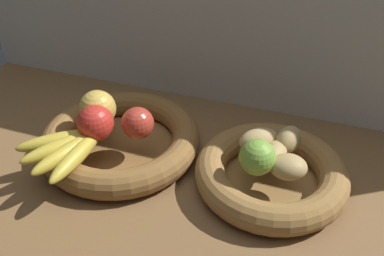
{
  "coord_description": "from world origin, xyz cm",
  "views": [
    {
      "loc": [
        20.12,
        -58.66,
        56.85
      ],
      "look_at": [
        -1.12,
        2.29,
        9.89
      ],
      "focal_mm": 38.26,
      "sensor_mm": 36.0,
      "label": 1
    }
  ],
  "objects": [
    {
      "name": "potato_small",
      "position": [
        18.26,
        -0.81,
        8.04
      ],
      "size": [
        7.89,
        7.01,
        4.3
      ],
      "primitive_type": "ellipsoid",
      "rotation": [
        0.0,
        0.0,
        0.19
      ],
      "color": "tan",
      "rests_on": "fruit_bowl_right"
    },
    {
      "name": "fruit_bowl_right",
      "position": [
        15.16,
        2.29,
        2.78
      ],
      "size": [
        29.74,
        29.74,
        5.89
      ],
      "color": "olive",
      "rests_on": "ground_plane"
    },
    {
      "name": "apple_red_front",
      "position": [
        -20.06,
        -2.07,
        9.61
      ],
      "size": [
        7.43,
        7.43,
        7.43
      ],
      "primitive_type": "sphere",
      "color": "red",
      "rests_on": "fruit_bowl_left"
    },
    {
      "name": "fruit_bowl_left",
      "position": [
        -17.4,
        2.29,
        2.77
      ],
      "size": [
        34.24,
        34.24,
        5.89
      ],
      "color": "brown",
      "rests_on": "ground_plane"
    },
    {
      "name": "potato_oblong",
      "position": [
        11.67,
        5.0,
        8.2
      ],
      "size": [
        9.35,
        8.92,
        4.61
      ],
      "primitive_type": "ellipsoid",
      "rotation": [
        0.0,
        0.0,
        3.83
      ],
      "color": "tan",
      "rests_on": "fruit_bowl_right"
    },
    {
      "name": "potato_large",
      "position": [
        15.16,
        2.29,
        7.89
      ],
      "size": [
        6.0,
        7.63,
        4.0
      ],
      "primitive_type": "ellipsoid",
      "rotation": [
        0.0,
        0.0,
        4.48
      ],
      "color": "tan",
      "rests_on": "fruit_bowl_right"
    },
    {
      "name": "apple_golden_left",
      "position": [
        -22.16,
        2.47,
        9.78
      ],
      "size": [
        7.79,
        7.79,
        7.79
      ],
      "primitive_type": "sphere",
      "color": "gold",
      "rests_on": "fruit_bowl_left"
    },
    {
      "name": "ground_plane",
      "position": [
        0.0,
        0.0,
        -1.5
      ],
      "size": [
        140.0,
        90.0,
        3.0
      ],
      "primitive_type": "cube",
      "color": "brown"
    },
    {
      "name": "lime_near",
      "position": [
        12.65,
        -1.47,
        9.26
      ],
      "size": [
        6.73,
        6.73,
        6.73
      ],
      "primitive_type": "sphere",
      "color": "#7AAD3D",
      "rests_on": "fruit_bowl_right"
    },
    {
      "name": "potato_back",
      "position": [
        17.09,
        6.55,
        8.48
      ],
      "size": [
        6.07,
        7.75,
        5.18
      ],
      "primitive_type": "ellipsoid",
      "rotation": [
        0.0,
        0.0,
        1.32
      ],
      "color": "tan",
      "rests_on": "fruit_bowl_right"
    },
    {
      "name": "banana_bunch_front",
      "position": [
        -22.81,
        -8.65,
        7.47
      ],
      "size": [
        15.06,
        17.69,
        3.16
      ],
      "color": "gold",
      "rests_on": "fruit_bowl_left"
    },
    {
      "name": "apple_red_right",
      "position": [
        -12.31,
        1.11,
        9.22
      ],
      "size": [
        6.65,
        6.65,
        6.65
      ],
      "primitive_type": "sphere",
      "color": "#B73828",
      "rests_on": "fruit_bowl_left"
    }
  ]
}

